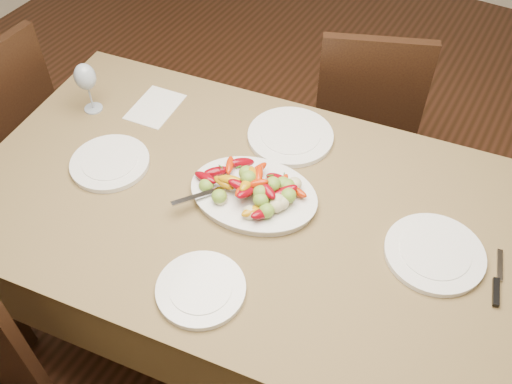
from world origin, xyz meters
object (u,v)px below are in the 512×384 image
at_px(plate_left, 110,163).
at_px(plate_right, 434,253).
at_px(plate_near, 201,289).
at_px(serving_platter, 254,196).
at_px(plate_far, 290,136).
at_px(chair_far, 363,108).
at_px(wine_glass, 88,86).
at_px(dining_table, 256,274).

relative_size(plate_left, plate_right, 0.91).
bearing_deg(plate_right, plate_near, -139.66).
bearing_deg(serving_platter, plate_far, 95.57).
xyz_separation_m(plate_left, plate_far, (0.45, 0.41, 0.00)).
xyz_separation_m(chair_far, serving_platter, (-0.03, -0.92, 0.30)).
relative_size(chair_far, plate_far, 3.21).
bearing_deg(wine_glass, serving_platter, -6.58).
xyz_separation_m(plate_right, wine_glass, (-1.28, 0.01, 0.09)).
height_order(plate_far, wine_glass, wine_glass).
height_order(dining_table, plate_right, plate_right).
height_order(dining_table, plate_far, plate_far).
distance_m(plate_far, plate_near, 0.67).
bearing_deg(plate_far, wine_glass, -162.39).
xyz_separation_m(chair_far, plate_near, (0.02, -1.29, 0.29)).
xyz_separation_m(plate_right, plate_far, (-0.59, 0.23, 0.00)).
height_order(serving_platter, plate_right, serving_platter).
distance_m(dining_table, plate_left, 0.64).
bearing_deg(plate_far, chair_far, 84.80).
relative_size(plate_left, plate_far, 0.88).
height_order(serving_platter, plate_near, serving_platter).
height_order(plate_left, plate_right, same).
xyz_separation_m(plate_far, wine_glass, (-0.69, -0.22, 0.09)).
distance_m(serving_platter, plate_near, 0.37).
bearing_deg(serving_platter, plate_left, -167.19).
height_order(plate_left, plate_far, same).
xyz_separation_m(plate_right, plate_near, (-0.51, -0.44, 0.00)).
bearing_deg(plate_left, wine_glass, 141.07).
bearing_deg(plate_right, serving_platter, -172.89).
xyz_separation_m(dining_table, serving_platter, (-0.02, 0.02, 0.39)).
xyz_separation_m(chair_far, plate_far, (-0.06, -0.62, 0.29)).
bearing_deg(chair_far, serving_platter, 65.80).
distance_m(plate_left, plate_right, 1.06).
bearing_deg(serving_platter, wine_glass, 173.42).
bearing_deg(plate_right, dining_table, -170.32).
bearing_deg(dining_table, plate_right, 9.68).
relative_size(plate_far, plate_near, 1.20).
distance_m(plate_right, wine_glass, 1.29).
xyz_separation_m(chair_far, plate_right, (0.53, -0.85, 0.29)).
distance_m(plate_left, wine_glass, 0.32).
xyz_separation_m(plate_left, plate_near, (0.53, -0.26, 0.00)).
bearing_deg(serving_platter, plate_near, -82.72).
relative_size(plate_right, plate_far, 0.97).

